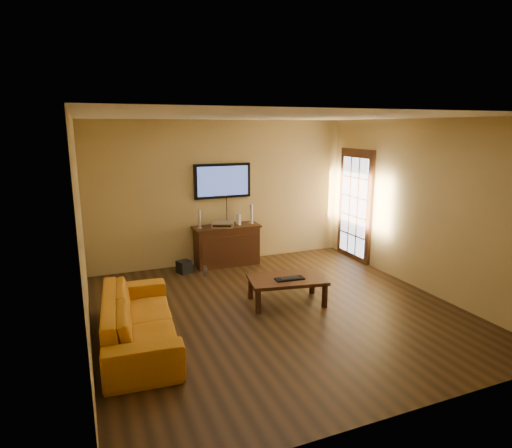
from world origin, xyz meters
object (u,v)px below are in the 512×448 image
speaker_left (199,220)px  subwoofer (184,267)px  television (223,181)px  speaker_right (251,215)px  bottle (205,271)px  sofa (138,311)px  media_console (227,245)px  keyboard (290,279)px  coffee_table (287,281)px  av_receiver (223,224)px  game_console (239,219)px

speaker_left → subwoofer: speaker_left is taller
television → speaker_left: television is taller
speaker_right → bottle: speaker_right is taller
sofa → bottle: size_ratio=10.50×
speaker_left → subwoofer: size_ratio=1.61×
media_console → keyboard: 2.16m
coffee_table → sofa: sofa is taller
speaker_left → subwoofer: 0.89m
television → speaker_right: 0.85m
sofa → speaker_left: (1.42, 2.44, 0.51)m
subwoofer → keyboard: size_ratio=0.51×
av_receiver → speaker_left: bearing=-159.1°
keyboard → bottle: bearing=115.6°
game_console → bottle: bearing=-150.6°
coffee_table → game_console: game_console is taller
television → coffee_table: television is taller
bottle → coffee_table: bearing=-63.6°
speaker_right → sofa: bearing=-134.5°
coffee_table → media_console: bearing=96.6°
media_console → game_console: 0.54m
media_console → keyboard: size_ratio=2.86×
subwoofer → television: bearing=1.7°
coffee_table → television: bearing=96.0°
sofa → game_console: bearing=-36.7°
bottle → game_console: bearing=31.3°
speaker_left → speaker_right: bearing=3.3°
television → sofa: television is taller
av_receiver → game_console: game_console is taller
bottle → television: bearing=50.0°
media_console → av_receiver: size_ratio=3.19×
coffee_table → speaker_right: speaker_right is taller
television → subwoofer: bearing=-157.6°
coffee_table → sofa: size_ratio=0.58×
television → sofa: 3.50m
media_console → speaker_right: 0.75m
television → bottle: television is taller
television → bottle: bearing=-130.0°
keyboard → sofa: bearing=-171.6°
av_receiver → coffee_table: bearing=-56.5°
speaker_left → keyboard: (0.77, -2.12, -0.52)m
speaker_left → sofa: bearing=-120.2°
bottle → subwoofer: bearing=134.9°
television → sofa: size_ratio=0.52×
television → keyboard: television is taller
speaker_left → av_receiver: 0.45m
television → keyboard: size_ratio=2.50×
television → bottle: size_ratio=5.49×
speaker_left → av_receiver: size_ratio=0.91×
media_console → coffee_table: (0.24, -2.07, -0.04)m
bottle → speaker_left: bearing=85.7°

